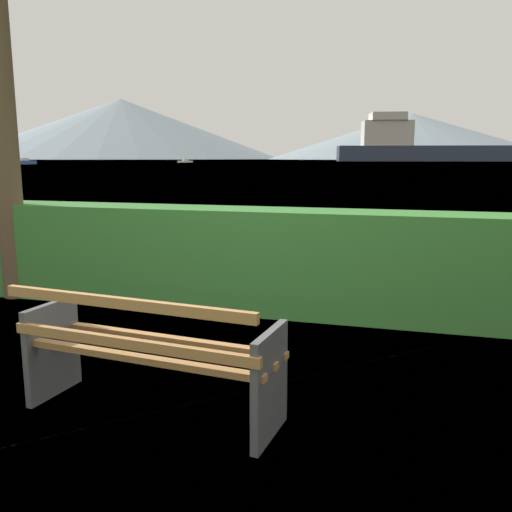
# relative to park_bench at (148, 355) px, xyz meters

# --- Properties ---
(ground_plane) EXTENTS (1400.00, 1400.00, 0.00)m
(ground_plane) POSITION_rel_park_bench_xyz_m (0.01, 0.06, -0.43)
(ground_plane) COLOR olive
(water_surface) EXTENTS (620.00, 620.00, 0.00)m
(water_surface) POSITION_rel_park_bench_xyz_m (0.01, 307.69, -0.43)
(water_surface) COLOR #6B8EA3
(water_surface) RESTS_ON ground_plane
(park_bench) EXTENTS (1.78, 0.75, 0.87)m
(park_bench) POSITION_rel_park_bench_xyz_m (0.00, 0.00, 0.00)
(park_bench) COLOR #A0703F
(park_bench) RESTS_ON ground_plane
(hedge_row) EXTENTS (12.53, 0.68, 1.13)m
(hedge_row) POSITION_rel_park_bench_xyz_m (0.01, 2.66, 0.14)
(hedge_row) COLOR #387A33
(hedge_row) RESTS_ON ground_plane
(cargo_ship_large) EXTENTS (119.48, 39.29, 21.13)m
(cargo_ship_large) POSITION_rel_park_bench_xyz_m (18.55, 256.88, 5.48)
(cargo_ship_large) COLOR #2D384C
(cargo_ship_large) RESTS_ON water_surface
(fishing_boat_near) EXTENTS (3.52, 6.08, 1.13)m
(fishing_boat_near) POSITION_rel_park_bench_xyz_m (-72.26, 169.76, -0.01)
(fishing_boat_near) COLOR silver
(fishing_boat_near) RESTS_ON water_surface
(sailboat_mid) EXTENTS (4.26, 8.77, 1.52)m
(sailboat_mid) POSITION_rel_park_bench_xyz_m (-92.27, 113.35, 0.14)
(sailboat_mid) COLOR #335693
(sailboat_mid) RESTS_ON water_surface
(distant_hills) EXTENTS (914.13, 356.16, 66.06)m
(distant_hills) POSITION_rel_park_bench_xyz_m (-51.92, 551.21, 30.53)
(distant_hills) COLOR gray
(distant_hills) RESTS_ON ground_plane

